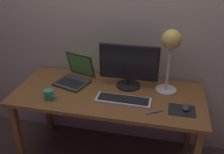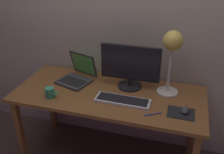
% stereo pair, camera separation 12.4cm
% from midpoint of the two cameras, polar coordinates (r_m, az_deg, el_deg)
% --- Properties ---
extents(back_wall, '(4.80, 0.06, 2.60)m').
position_cam_midpoint_polar(back_wall, '(2.33, 3.74, 13.44)').
color(back_wall, '#B2A893').
rests_on(back_wall, ground).
extents(desk, '(1.60, 0.70, 0.74)m').
position_cam_midpoint_polar(desk, '(2.22, 0.89, -5.27)').
color(desk, brown).
rests_on(desk, ground).
extents(monitor, '(0.51, 0.21, 0.38)m').
position_cam_midpoint_polar(monitor, '(2.18, 5.70, 2.48)').
color(monitor, black).
rests_on(monitor, desk).
extents(keyboard_main, '(0.44, 0.15, 0.03)m').
position_cam_midpoint_polar(keyboard_main, '(2.06, 4.12, -5.22)').
color(keyboard_main, silver).
rests_on(keyboard_main, desk).
extents(laptop, '(0.35, 0.36, 0.25)m').
position_cam_midpoint_polar(laptop, '(2.36, -5.99, 0.85)').
color(laptop, '#38383A').
rests_on(laptop, desk).
extents(desk_lamp, '(0.18, 0.18, 0.54)m').
position_cam_midpoint_polar(desk_lamp, '(2.07, 14.93, 6.25)').
color(desk_lamp, beige).
rests_on(desk_lamp, desk).
extents(mousepad, '(0.20, 0.16, 0.00)m').
position_cam_midpoint_polar(mousepad, '(2.01, 16.80, -7.69)').
color(mousepad, black).
rests_on(mousepad, desk).
extents(mouse, '(0.06, 0.10, 0.03)m').
position_cam_midpoint_polar(mouse, '(2.02, 17.60, -7.06)').
color(mouse, '#38383A').
rests_on(mouse, mousepad).
extents(coffee_mug, '(0.11, 0.08, 0.08)m').
position_cam_midpoint_polar(coffee_mug, '(2.14, -12.00, -3.41)').
color(coffee_mug, '#339966').
rests_on(coffee_mug, desk).
extents(pen, '(0.12, 0.08, 0.01)m').
position_cam_midpoint_polar(pen, '(1.94, 10.89, -8.14)').
color(pen, '#2633A5').
rests_on(pen, desk).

